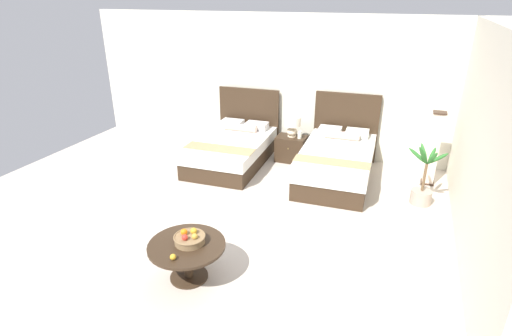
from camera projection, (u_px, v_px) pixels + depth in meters
ground_plane at (245, 217)px, 6.23m from camera, size 9.72×9.75×0.02m
wall_back at (301, 86)px, 8.29m from camera, size 9.72×0.12×2.84m
wall_side_right at (482, 147)px, 5.00m from camera, size 0.12×5.35×2.84m
bed_near_window at (233, 148)px, 8.09m from camera, size 1.41×2.23×1.32m
bed_near_corner at (337, 161)px, 7.38m from camera, size 1.34×2.27×1.38m
nightstand at (291, 149)px, 8.20m from camera, size 0.59×0.44×0.52m
table_lamp at (292, 124)px, 8.01m from camera, size 0.34×0.34×0.41m
vase at (300, 135)px, 7.97m from camera, size 0.08×0.08×0.16m
coffee_table at (187, 252)px, 4.75m from camera, size 0.92×0.92×0.48m
fruit_bowl at (190, 238)px, 4.71m from camera, size 0.38×0.38×0.16m
loose_apple at (173, 257)px, 4.42m from camera, size 0.07×0.07×0.07m
floor_lamp_corner at (433, 149)px, 7.05m from camera, size 0.22×0.22×1.34m
potted_palm at (422, 187)px, 6.50m from camera, size 0.62×0.51×1.06m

